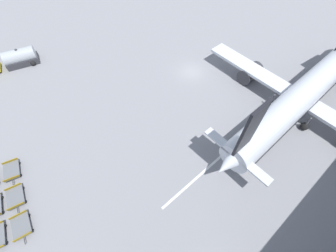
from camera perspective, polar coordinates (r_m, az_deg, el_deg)
ground_plane at (r=39.94m, az=5.94°, el=13.51°), size 500.00×500.00×0.00m
airplane at (r=37.17m, az=31.52°, el=7.22°), size 31.55×37.29×12.10m
fuel_tanker_secondary at (r=48.24m, az=-34.44°, el=13.82°), size 4.83×8.68×3.01m
baggage_dolly_row_mid_a_col_a at (r=33.98m, az=-34.91°, el=-9.28°), size 3.43×2.39×0.92m
baggage_dolly_row_mid_a_col_b at (r=32.04m, az=-34.26°, el=-14.71°), size 3.42×2.29×0.92m
baggage_dolly_row_mid_a_col_c at (r=30.40m, az=-33.22°, el=-20.51°), size 3.41×2.19×0.92m
stand_guidance_stripe at (r=34.14m, az=20.98°, el=-0.25°), size 0.65×34.29×0.01m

